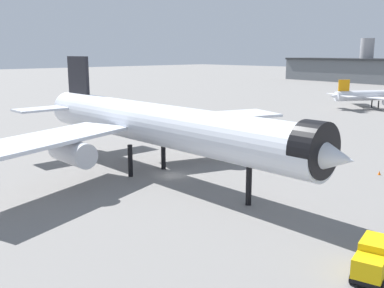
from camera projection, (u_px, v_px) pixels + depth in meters
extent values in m
plane|color=slate|center=(173.00, 176.00, 67.17)|extent=(900.00, 900.00, 0.00)
cylinder|color=silver|center=(158.00, 124.00, 65.32)|extent=(54.83, 6.53, 6.07)
cone|color=silver|center=(324.00, 156.00, 45.65)|extent=(6.72, 6.00, 5.94)
cone|color=silver|center=(69.00, 108.00, 84.99)|extent=(7.93, 5.83, 5.76)
cylinder|color=black|center=(314.00, 149.00, 46.43)|extent=(2.78, 6.15, 6.13)
cube|color=silver|center=(211.00, 116.00, 78.74)|extent=(16.13, 26.16, 0.49)
cylinder|color=#B7BAC1|center=(204.00, 131.00, 76.23)|extent=(7.70, 3.40, 3.34)
cube|color=silver|center=(46.00, 139.00, 58.29)|extent=(15.78, 26.14, 0.49)
cylinder|color=#B7BAC1|center=(72.00, 152.00, 59.72)|extent=(7.70, 3.40, 3.34)
cube|color=black|center=(79.00, 83.00, 80.86)|extent=(6.58, 0.66, 9.71)
cube|color=silver|center=(107.00, 103.00, 86.80)|extent=(5.01, 9.90, 0.36)
cube|color=silver|center=(44.00, 109.00, 78.22)|extent=(5.01, 9.90, 0.36)
cylinder|color=black|center=(249.00, 186.00, 53.84)|extent=(0.73, 0.73, 4.85)
cylinder|color=black|center=(163.00, 154.00, 70.51)|extent=(0.73, 0.73, 4.85)
cylinder|color=black|center=(130.00, 161.00, 66.27)|extent=(0.73, 0.73, 4.85)
cylinder|color=silver|center=(380.00, 95.00, 147.65)|extent=(18.94, 30.45, 3.33)
cone|color=silver|center=(336.00, 96.00, 143.68)|extent=(4.86, 5.31, 3.16)
cube|color=silver|center=(357.00, 94.00, 155.75)|extent=(13.98, 14.47, 0.27)
cylinder|color=#B7BAC1|center=(362.00, 98.00, 154.47)|extent=(3.84, 4.93, 1.83)
cube|color=orange|center=(344.00, 88.00, 143.77)|extent=(2.21, 3.62, 5.32)
cube|color=silver|center=(335.00, 94.00, 147.69)|extent=(6.63, 5.48, 0.20)
cube|color=silver|center=(348.00, 96.00, 140.48)|extent=(6.63, 5.48, 0.20)
cylinder|color=black|center=(372.00, 104.00, 149.52)|extent=(0.40, 0.40, 2.66)
cylinder|color=black|center=(378.00, 105.00, 146.20)|extent=(0.40, 0.40, 2.66)
cylinder|color=#939399|center=(366.00, 61.00, 270.64)|extent=(8.04, 8.04, 26.62)
cube|color=black|center=(372.00, 270.00, 36.71)|extent=(3.53, 5.89, 0.35)
cube|color=#E5B70C|center=(369.00, 267.00, 35.16)|extent=(2.75, 2.68, 1.60)
cube|color=#1E2D38|center=(366.00, 269.00, 34.28)|extent=(1.90, 0.53, 0.80)
cube|color=#E5B70C|center=(376.00, 252.00, 37.26)|extent=(3.01, 3.75, 2.20)
cylinder|color=black|center=(382.00, 286.00, 34.55)|extent=(0.48, 0.94, 0.90)
cylinder|color=black|center=(352.00, 278.00, 35.78)|extent=(0.48, 0.94, 0.90)
cylinder|color=black|center=(363.00, 260.00, 38.94)|extent=(0.48, 0.94, 0.90)
cube|color=black|center=(39.00, 142.00, 91.06)|extent=(2.50, 1.67, 0.20)
cube|color=beige|center=(38.00, 138.00, 90.90)|extent=(2.50, 1.67, 1.40)
sphere|color=black|center=(45.00, 142.00, 90.98)|extent=(0.44, 0.44, 0.44)
sphere|color=black|center=(38.00, 143.00, 89.90)|extent=(0.44, 0.44, 0.44)
sphere|color=black|center=(40.00, 141.00, 92.26)|extent=(0.44, 0.44, 0.44)
sphere|color=black|center=(33.00, 142.00, 91.17)|extent=(0.44, 0.44, 0.44)
cone|color=#F2600C|center=(379.00, 173.00, 67.56)|extent=(0.48, 0.48, 0.60)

